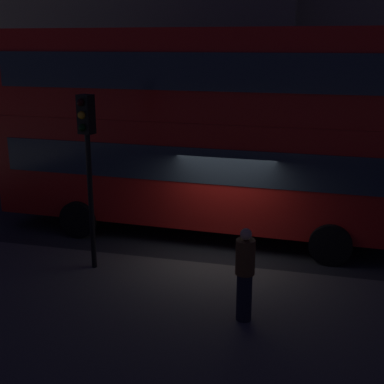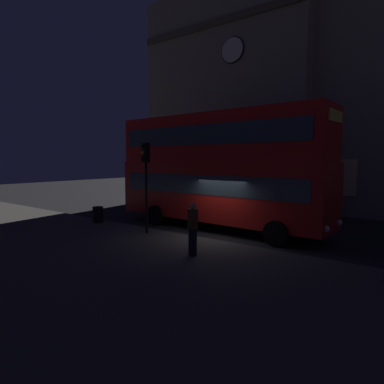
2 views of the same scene
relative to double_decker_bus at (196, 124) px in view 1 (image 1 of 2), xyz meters
The scene contains 4 objects.
ground_plane 3.67m from the double_decker_bus, 57.17° to the right, with size 80.00×80.00×0.00m, color #232326.
double_decker_bus is the anchor object (origin of this frame).
traffic_light_near_kerb 3.60m from the double_decker_bus, 118.12° to the right, with size 0.37×0.39×4.02m.
pedestrian 5.52m from the double_decker_bus, 66.05° to the right, with size 0.37×0.37×1.84m.
Camera 1 is at (2.25, -11.94, 5.23)m, focal length 48.80 mm.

